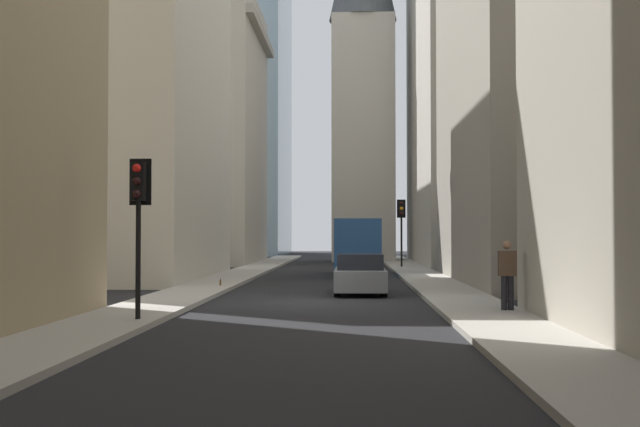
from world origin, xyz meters
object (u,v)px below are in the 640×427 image
at_px(hatchback_grey, 360,275).
at_px(discarded_bottle, 220,283).
at_px(traffic_light_midblock, 401,217).
at_px(pedestrian, 507,272).
at_px(delivery_truck, 357,247).
at_px(traffic_light_foreground, 138,201).

bearing_deg(hatchback_grey, discarded_bottle, 69.67).
relative_size(traffic_light_midblock, pedestrian, 2.24).
bearing_deg(delivery_truck, hatchback_grey, 180.00).
bearing_deg(pedestrian, delivery_truck, 11.22).
height_order(traffic_light_midblock, pedestrian, traffic_light_midblock).
bearing_deg(discarded_bottle, delivery_truck, -28.17).
bearing_deg(traffic_light_midblock, delivery_truck, 158.82).
bearing_deg(hatchback_grey, pedestrian, -151.81).
height_order(delivery_truck, traffic_light_foreground, traffic_light_foreground).
bearing_deg(traffic_light_foreground, discarded_bottle, 0.18).
bearing_deg(delivery_truck, pedestrian, -168.78).
relative_size(traffic_light_foreground, discarded_bottle, 13.93).
bearing_deg(discarded_bottle, pedestrian, -134.68).
relative_size(traffic_light_foreground, pedestrian, 2.09).
distance_m(delivery_truck, traffic_light_midblock, 7.70).
distance_m(hatchback_grey, traffic_light_midblock, 19.28).
bearing_deg(hatchback_grey, delivery_truck, -0.00).
xyz_separation_m(hatchback_grey, discarded_bottle, (1.97, 5.32, -0.42)).
bearing_deg(pedestrian, hatchback_grey, 28.19).
xyz_separation_m(delivery_truck, discarded_bottle, (-9.94, 5.32, -1.21)).
height_order(pedestrian, discarded_bottle, pedestrian).
distance_m(hatchback_grey, discarded_bottle, 5.69).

